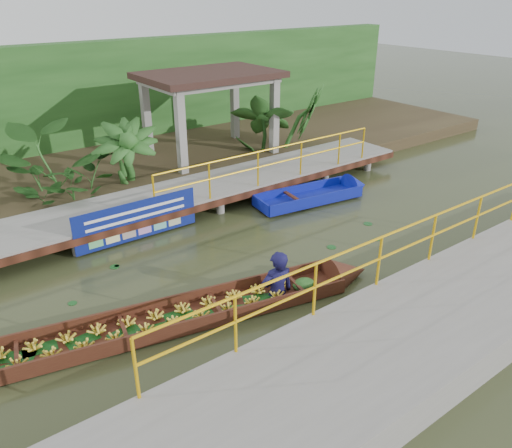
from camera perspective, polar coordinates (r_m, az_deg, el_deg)
ground at (r=11.47m, az=-0.97°, el=-4.36°), size 80.00×80.00×0.00m
land_strip at (r=17.52m, az=-15.52°, el=6.32°), size 30.00×8.00×0.45m
far_dock at (r=13.92m, az=-9.18°, el=3.09°), size 16.00×2.06×1.66m
near_dock at (r=9.50m, az=19.46°, el=-10.89°), size 18.00×2.40×1.73m
pavilion at (r=17.11m, az=-5.34°, el=15.67°), size 4.40×3.00×3.00m
foliage_backdrop at (r=19.36m, az=-19.03°, el=13.12°), size 30.00×0.80×4.00m
vendor_boat at (r=9.56m, az=-6.71°, el=-8.97°), size 8.68×2.63×2.30m
moored_blue_boat at (r=15.11m, az=8.79°, el=3.64°), size 3.81×1.44×0.89m
blue_banner at (r=12.51m, az=-13.40°, el=0.44°), size 3.16×0.04×0.99m
tropical_plants at (r=14.95m, az=-15.37°, el=7.90°), size 14.54×1.54×1.93m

